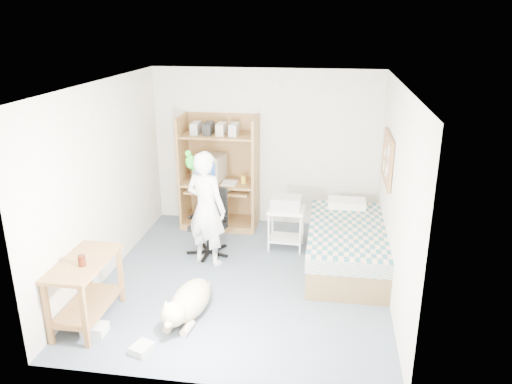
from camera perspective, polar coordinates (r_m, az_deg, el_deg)
floor at (r=6.59m, az=-1.29°, el=-9.91°), size 4.00×4.00×0.00m
wall_back at (r=7.97m, az=1.12°, el=5.02°), size 3.60×0.02×2.50m
wall_right at (r=6.04m, az=15.68°, el=-0.40°), size 0.02×4.00×2.50m
wall_left at (r=6.62m, az=-16.92°, el=1.18°), size 0.02×4.00×2.50m
ceiling at (r=5.80m, az=-1.48°, el=12.22°), size 3.60×4.00×0.02m
computer_hutch at (r=7.96m, az=-4.15°, el=1.74°), size 1.20×0.63×1.80m
bed at (r=6.93m, az=10.30°, el=-6.00°), size 1.02×2.02×0.66m
side_desk at (r=5.82m, az=-18.92°, el=-9.71°), size 0.50×1.00×0.75m
corkboard at (r=6.84m, az=14.79°, el=3.70°), size 0.04×0.94×0.66m
office_chair at (r=7.16m, az=-5.26°, el=-4.44°), size 0.55×0.56×0.96m
person at (r=6.71m, az=-5.72°, el=-1.91°), size 0.68×0.56×1.59m
parrot at (r=6.57m, az=-7.58°, el=3.62°), size 0.12×0.20×0.32m
dog at (r=5.79m, az=-7.76°, el=-12.35°), size 0.48×1.18×0.44m
printer_cart at (r=7.26m, az=3.46°, el=-3.45°), size 0.53×0.43×0.62m
printer at (r=7.15m, az=3.51°, el=-1.23°), size 0.43×0.33×0.18m
crt_monitor at (r=7.96m, az=-5.25°, el=2.84°), size 0.49×0.50×0.40m
keyboard at (r=7.87m, az=-4.57°, el=0.36°), size 0.46×0.21×0.03m
pencil_cup at (r=7.80m, az=-1.43°, el=1.42°), size 0.08×0.08×0.12m
drink_glass at (r=5.57m, az=-19.29°, el=-7.41°), size 0.08×0.08×0.12m
floor_box_a at (r=5.82m, az=-17.94°, el=-14.66°), size 0.25×0.21×0.10m
floor_box_b at (r=5.43m, az=-12.90°, el=-17.03°), size 0.24×0.27×0.08m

